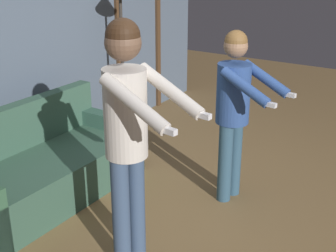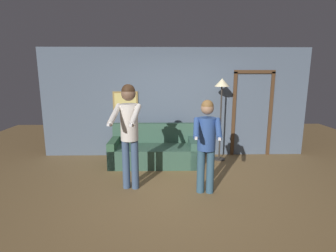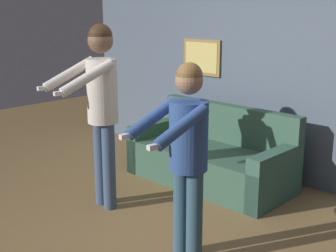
# 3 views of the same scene
# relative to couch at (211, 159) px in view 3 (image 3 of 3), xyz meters

# --- Properties ---
(ground_plane) EXTENTS (12.00, 12.00, 0.00)m
(ground_plane) POSITION_rel_couch_xyz_m (0.51, -1.42, -0.28)
(ground_plane) COLOR olive
(back_wall_assembly) EXTENTS (6.40, 0.10, 2.60)m
(back_wall_assembly) POSITION_rel_couch_xyz_m (0.53, 0.66, 1.02)
(back_wall_assembly) COLOR #505E70
(back_wall_assembly) RESTS_ON ground_plane
(couch) EXTENTS (1.91, 0.86, 0.87)m
(couch) POSITION_rel_couch_xyz_m (0.00, 0.00, 0.00)
(couch) COLOR #375947
(couch) RESTS_ON ground_plane
(person_standing_left) EXTENTS (0.50, 0.75, 1.83)m
(person_standing_left) POSITION_rel_couch_xyz_m (-0.36, -1.29, 0.85)
(person_standing_left) COLOR #3C5273
(person_standing_left) RESTS_ON ground_plane
(person_standing_right) EXTENTS (0.49, 0.68, 1.59)m
(person_standing_right) POSITION_rel_couch_xyz_m (0.93, -1.49, 0.67)
(person_standing_right) COLOR #31536B
(person_standing_right) RESTS_ON ground_plane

